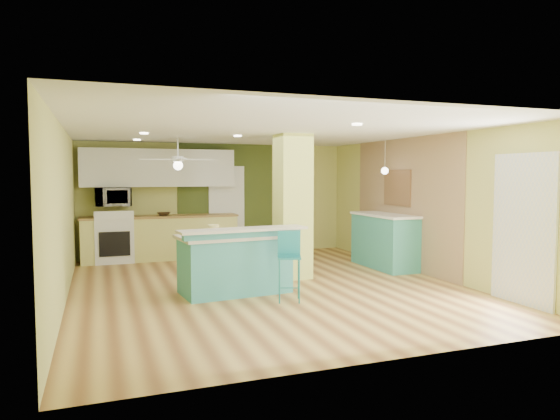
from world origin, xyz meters
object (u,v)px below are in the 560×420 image
at_px(side_counter, 385,240).
at_px(peninsula, 235,262).
at_px(bar_stool, 289,254).
at_px(canister, 213,230).
at_px(fruit_bowl, 164,214).

bearing_deg(side_counter, peninsula, -162.16).
distance_m(bar_stool, canister, 1.27).
xyz_separation_m(bar_stool, fruit_bowl, (-1.25, 4.16, 0.31)).
bearing_deg(side_counter, fruit_bowl, 148.70).
height_order(peninsula, fruit_bowl, peninsula).
height_order(bar_stool, canister, canister).
relative_size(peninsula, bar_stool, 1.97).
distance_m(fruit_bowl, canister, 3.35).
height_order(peninsula, bar_stool, peninsula).
height_order(fruit_bowl, canister, canister).
xyz_separation_m(bar_stool, side_counter, (2.69, 1.76, -0.14)).
bearing_deg(peninsula, bar_stool, -54.75).
bearing_deg(side_counter, bar_stool, -146.78).
relative_size(peninsula, side_counter, 1.20).
bearing_deg(fruit_bowl, peninsula, -79.47).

